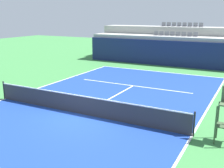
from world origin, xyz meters
TOP-DOWN VIEW (x-y plane):
  - ground_plane at (0.00, 0.00)m, footprint 80.00×80.00m
  - court_surface at (0.00, 0.00)m, footprint 11.00×24.00m
  - baseline_far at (0.00, 11.95)m, footprint 11.00×0.10m
  - sideline_left at (-5.45, 0.00)m, footprint 0.10×24.00m
  - sideline_right at (5.45, 0.00)m, footprint 0.10×24.00m
  - service_line_far at (0.00, 6.40)m, footprint 8.26×0.10m
  - centre_service_line at (0.00, 3.20)m, footprint 0.10×6.40m
  - back_wall at (0.00, 15.07)m, footprint 17.37×0.30m
  - stands_tier_lower at (0.00, 16.42)m, footprint 17.37×2.40m
  - stands_tier_upper at (0.00, 18.82)m, footprint 17.37×2.40m
  - seating_row_lower at (-0.00, 16.51)m, footprint 4.42×0.44m
  - seating_row_upper at (-0.00, 18.91)m, footprint 4.42×0.44m
  - tennis_net at (0.00, 0.00)m, footprint 11.08×0.08m

SIDE VIEW (x-z plane):
  - ground_plane at x=0.00m, z-range 0.00..0.00m
  - court_surface at x=0.00m, z-range 0.00..0.01m
  - baseline_far at x=0.00m, z-range 0.01..0.01m
  - sideline_left at x=-5.45m, z-range 0.01..0.01m
  - sideline_right at x=5.45m, z-range 0.01..0.01m
  - service_line_far at x=0.00m, z-range 0.01..0.01m
  - centre_service_line at x=0.00m, z-range 0.01..0.01m
  - tennis_net at x=0.00m, z-range -0.03..1.04m
  - back_wall at x=0.00m, z-range 0.00..2.44m
  - stands_tier_lower at x=0.00m, z-range 0.00..2.79m
  - stands_tier_upper at x=0.00m, z-range 0.00..3.62m
  - seating_row_lower at x=0.00m, z-range 2.69..3.13m
  - seating_row_upper at x=0.00m, z-range 3.52..3.96m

